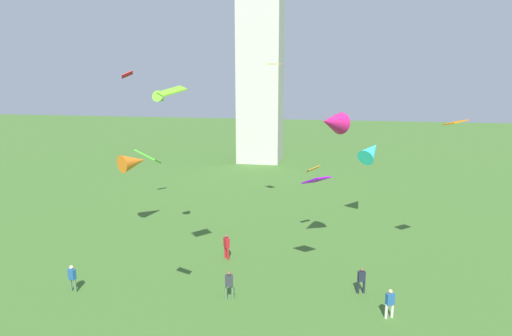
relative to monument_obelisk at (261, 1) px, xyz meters
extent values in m
cube|color=beige|center=(0.00, 0.00, -2.14)|extent=(5.92, 5.92, 40.30)
cylinder|color=#51754C|center=(-3.91, -41.10, -21.90)|extent=(0.14, 0.14, 0.77)
cylinder|color=#51754C|center=(-3.57, -41.20, -21.90)|extent=(0.14, 0.14, 0.77)
cube|color=#235693|center=(-3.74, -41.15, -21.21)|extent=(0.47, 0.34, 0.61)
sphere|color=beige|center=(-3.74, -41.15, -20.79)|extent=(0.23, 0.23, 0.23)
cylinder|color=#51754C|center=(5.53, -40.33, -21.88)|extent=(0.15, 0.15, 0.81)
cylinder|color=#51754C|center=(5.17, -40.42, -21.88)|extent=(0.15, 0.15, 0.81)
cube|color=#2D3338|center=(5.35, -40.38, -21.16)|extent=(0.48, 0.34, 0.64)
sphere|color=brown|center=(5.35, -40.38, -20.72)|extent=(0.24, 0.24, 0.24)
cylinder|color=red|center=(3.72, -34.89, -21.87)|extent=(0.16, 0.16, 0.84)
cylinder|color=red|center=(3.97, -35.18, -21.87)|extent=(0.16, 0.16, 0.84)
cube|color=red|center=(3.85, -35.04, -21.12)|extent=(0.49, 0.52, 0.66)
sphere|color=brown|center=(3.85, -35.04, -20.66)|extent=(0.24, 0.24, 0.24)
cylinder|color=silver|center=(13.75, -40.80, -21.91)|extent=(0.14, 0.14, 0.76)
cylinder|color=silver|center=(14.06, -40.64, -21.91)|extent=(0.14, 0.14, 0.76)
cube|color=#235693|center=(13.90, -40.72, -21.23)|extent=(0.47, 0.40, 0.60)
sphere|color=#D8AD84|center=(13.90, -40.72, -20.81)|extent=(0.22, 0.22, 0.22)
cylinder|color=#1E2333|center=(12.44, -38.36, -21.91)|extent=(0.14, 0.14, 0.75)
cylinder|color=#1E2333|center=(12.77, -38.26, -21.91)|extent=(0.14, 0.14, 0.75)
cube|color=#1E2333|center=(12.61, -38.31, -21.24)|extent=(0.45, 0.34, 0.59)
sphere|color=brown|center=(12.61, -38.31, -20.84)|extent=(0.22, 0.22, 0.22)
cube|color=#910DE9|center=(9.85, -37.54, -15.92)|extent=(1.73, 1.72, 0.69)
cone|color=orange|center=(-4.66, -30.91, -16.66)|extent=(2.31, 2.49, 1.50)
cube|color=orange|center=(17.93, -33.98, -12.82)|extent=(1.48, 1.43, 0.38)
cube|color=green|center=(2.89, -44.60, -13.50)|extent=(0.99, 0.85, 0.71)
cube|color=#6FBE24|center=(2.27, -39.92, -10.86)|extent=(1.66, 1.59, 0.56)
cone|color=#69BF2B|center=(-0.71, -34.35, -11.54)|extent=(0.80, 1.29, 1.08)
cube|color=gold|center=(5.66, -25.84, -9.11)|extent=(1.21, 1.18, 0.09)
cone|color=#C51969|center=(10.61, -35.22, -12.82)|extent=(2.30, 2.50, 1.64)
cone|color=#31E0DB|center=(13.77, -25.19, -16.20)|extent=(2.49, 2.84, 2.17)
cube|color=red|center=(-6.14, -28.12, -9.96)|extent=(1.01, 1.12, 0.70)
cube|color=#C07217|center=(9.32, -30.78, -16.70)|extent=(1.01, 1.02, 0.62)
camera|label=1|loc=(10.89, -61.94, -10.09)|focal=30.51mm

